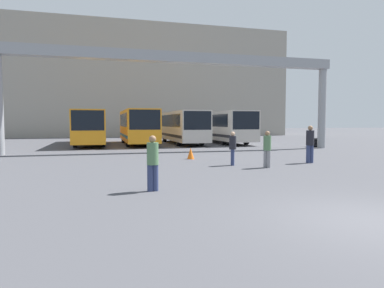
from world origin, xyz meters
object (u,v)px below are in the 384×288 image
(pedestrian_mid_right, at_px, (310,143))
(traffic_cone, at_px, (191,153))
(bus_slot_1, at_px, (138,125))
(bus_slot_2, at_px, (182,125))
(bus_slot_3, at_px, (222,125))
(pedestrian_near_right, at_px, (233,148))
(pedestrian_near_left, at_px, (153,162))
(bus_slot_0, at_px, (90,125))
(tire_stack, at_px, (315,143))
(pedestrian_mid_left, at_px, (267,148))

(pedestrian_mid_right, height_order, traffic_cone, pedestrian_mid_right)
(bus_slot_1, bearing_deg, bus_slot_2, 3.47)
(bus_slot_3, height_order, traffic_cone, bus_slot_3)
(pedestrian_near_right, bearing_deg, pedestrian_near_left, 159.61)
(bus_slot_3, distance_m, pedestrian_near_right, 17.89)
(traffic_cone, bearing_deg, pedestrian_near_left, -112.04)
(bus_slot_0, xyz_separation_m, pedestrian_mid_right, (10.94, -17.43, -0.75))
(bus_slot_1, relative_size, bus_slot_3, 0.92)
(bus_slot_2, height_order, tire_stack, bus_slot_2)
(pedestrian_mid_left, relative_size, pedestrian_near_left, 1.00)
(bus_slot_0, relative_size, pedestrian_mid_left, 7.45)
(pedestrian_mid_left, bearing_deg, traffic_cone, -3.36)
(traffic_cone, height_order, tire_stack, tire_stack)
(bus_slot_3, relative_size, traffic_cone, 18.15)
(pedestrian_near_right, bearing_deg, bus_slot_1, 30.89)
(bus_slot_0, xyz_separation_m, pedestrian_near_right, (6.88, -17.30, -0.89))
(pedestrian_near_right, relative_size, pedestrian_mid_right, 0.85)
(pedestrian_mid_right, bearing_deg, pedestrian_mid_left, 22.55)
(pedestrian_mid_left, xyz_separation_m, pedestrian_mid_right, (2.88, 1.05, 0.12))
(bus_slot_0, bearing_deg, pedestrian_mid_right, -57.88)
(bus_slot_2, relative_size, traffic_cone, 17.57)
(bus_slot_3, relative_size, pedestrian_near_right, 7.25)
(bus_slot_3, xyz_separation_m, pedestrian_near_left, (-10.19, -21.97, -0.88))
(bus_slot_1, distance_m, tire_stack, 15.50)
(bus_slot_3, distance_m, traffic_cone, 15.46)
(bus_slot_2, xyz_separation_m, pedestrian_near_left, (-6.01, -21.78, -0.87))
(traffic_cone, bearing_deg, bus_slot_3, 63.47)
(bus_slot_0, height_order, pedestrian_mid_left, bus_slot_0)
(pedestrian_mid_left, height_order, traffic_cone, pedestrian_mid_left)
(bus_slot_3, relative_size, pedestrian_mid_right, 6.18)
(pedestrian_mid_left, bearing_deg, bus_slot_1, -19.73)
(pedestrian_mid_right, xyz_separation_m, tire_stack, (6.93, 9.51, -0.63))
(bus_slot_1, height_order, pedestrian_mid_right, bus_slot_1)
(bus_slot_2, bearing_deg, tire_stack, -37.82)
(bus_slot_2, distance_m, pedestrian_mid_right, 17.10)
(tire_stack, bearing_deg, pedestrian_mid_left, -132.90)
(bus_slot_3, bearing_deg, tire_stack, -54.86)
(bus_slot_1, relative_size, bus_slot_2, 0.95)
(bus_slot_3, relative_size, pedestrian_mid_left, 7.02)
(bus_slot_1, bearing_deg, tire_stack, -27.50)
(pedestrian_near_left, distance_m, traffic_cone, 8.86)
(pedestrian_mid_left, distance_m, pedestrian_near_right, 1.66)
(bus_slot_1, relative_size, pedestrian_mid_right, 5.71)
(bus_slot_2, distance_m, bus_slot_3, 4.19)
(traffic_cone, bearing_deg, pedestrian_near_right, -69.24)
(pedestrian_mid_left, xyz_separation_m, tire_stack, (9.81, 10.56, -0.51))
(bus_slot_2, xyz_separation_m, traffic_cone, (-2.69, -13.59, -1.42))
(bus_slot_3, relative_size, pedestrian_near_left, 7.00)
(bus_slot_1, bearing_deg, pedestrian_mid_left, -77.64)
(pedestrian_near_right, distance_m, tire_stack, 14.46)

